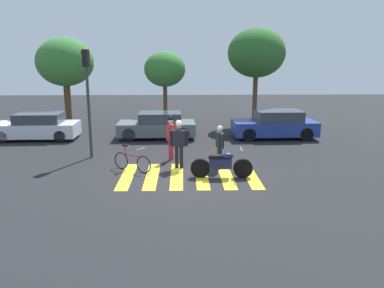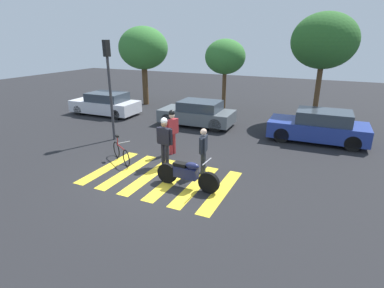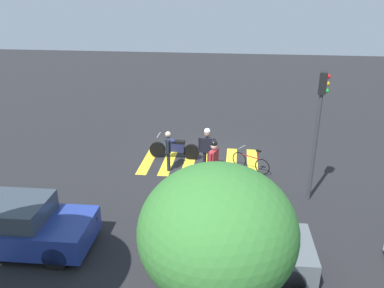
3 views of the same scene
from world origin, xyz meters
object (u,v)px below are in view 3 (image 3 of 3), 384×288
Objects in this scene: officer_by_motorcycle at (207,147)px; police_motorcycle at (174,148)px; car_blue_hatchback at (14,225)px; leaning_bicycle at (251,162)px; officer_on_foot at (168,148)px; pedestrian_bystander at (214,160)px; car_grey_coupe at (233,245)px; traffic_light_pole at (319,118)px.

police_motorcycle is at bearing -39.18° from officer_by_motorcycle.
officer_by_motorcycle reaches higher than car_blue_hatchback.
leaning_bicycle is 3.42m from officer_on_foot.
pedestrian_bystander is at bearing 127.24° from police_motorcycle.
officer_on_foot is 0.89× the size of officer_by_motorcycle.
officer_on_foot is (0.05, 1.22, 0.48)m from police_motorcycle.
leaning_bicycle is 0.34× the size of car_blue_hatchback.
car_grey_coupe is 0.93× the size of car_blue_hatchback.
pedestrian_bystander is 4.55m from car_grey_coupe.
officer_on_foot is at bearing -0.94° from officer_by_motorcycle.
car_grey_coupe is at bearing 100.61° from pedestrian_bystander.
pedestrian_bystander is 0.46× the size of car_grey_coupe.
officer_by_motorcycle is 4.59m from traffic_light_pole.
officer_on_foot is 0.38× the size of car_blue_hatchback.
police_motorcycle is 1.17× the size of officer_by_motorcycle.
car_blue_hatchback is at bearing 62.55° from police_motorcycle.
officer_on_foot reaches higher than car_grey_coupe.
leaning_bicycle is at bearing -45.90° from traffic_light_pole.
police_motorcycle is at bearing -68.63° from car_grey_coupe.
traffic_light_pole is at bearing 150.85° from police_motorcycle.
pedestrian_bystander reaches higher than car_blue_hatchback.
car_grey_coupe is at bearing 115.80° from officer_on_foot.
car_grey_coupe is (0.59, 6.03, 0.29)m from leaning_bicycle.
leaning_bicycle is at bearing -168.50° from officer_by_motorcycle.
leaning_bicycle is 2.25m from pedestrian_bystander.
officer_by_motorcycle is 1.00× the size of pedestrian_bystander.
traffic_light_pole reaches higher than leaning_bicycle.
leaning_bicycle is at bearing -132.05° from pedestrian_bystander.
officer_on_foot is at bearing -64.20° from car_grey_coupe.
pedestrian_bystander is at bearing 147.01° from officer_on_foot.
officer_by_motorcycle is at bearing -132.34° from car_blue_hatchback.
traffic_light_pole reaches higher than police_motorcycle.
police_motorcycle reaches higher than leaning_bicycle.
car_blue_hatchback is at bearing 38.65° from pedestrian_bystander.
leaning_bicycle is 9.02m from car_blue_hatchback.
officer_by_motorcycle reaches higher than leaning_bicycle.
officer_by_motorcycle is at bearing -74.07° from pedestrian_bystander.
police_motorcycle is at bearing -52.76° from pedestrian_bystander.
police_motorcycle is 1.48× the size of leaning_bicycle.
car_grey_coupe is (-1.18, 5.67, -0.45)m from officer_by_motorcycle.
officer_on_foot is 2.29m from pedestrian_bystander.
car_blue_hatchback is (5.04, 5.53, -0.41)m from officer_by_motorcycle.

